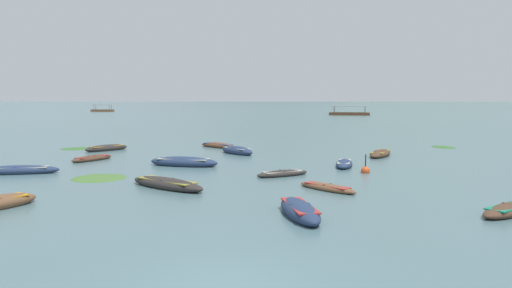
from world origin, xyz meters
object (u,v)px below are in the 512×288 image
at_px(rowboat_1, 300,211).
at_px(rowboat_9, 18,170).
at_px(rowboat_6, 237,151).
at_px(mooring_buoy, 365,171).
at_px(rowboat_7, 184,162).
at_px(rowboat_8, 344,164).
at_px(rowboat_3, 107,148).
at_px(rowboat_10, 282,174).
at_px(rowboat_12, 512,209).
at_px(rowboat_4, 218,146).
at_px(ferry_0, 103,110).
at_px(rowboat_11, 380,154).
at_px(rowboat_2, 92,158).
at_px(ferry_1, 349,113).
at_px(rowboat_5, 327,188).
at_px(rowboat_0, 167,184).

xyz_separation_m(rowboat_1, rowboat_9, (-15.05, 8.10, -0.02)).
bearing_deg(rowboat_6, mooring_buoy, -46.35).
distance_m(rowboat_7, rowboat_8, 9.62).
distance_m(rowboat_3, rowboat_6, 10.56).
bearing_deg(rowboat_10, rowboat_12, -42.40).
height_order(rowboat_7, rowboat_9, rowboat_7).
distance_m(rowboat_4, rowboat_7, 10.96).
bearing_deg(rowboat_3, ferry_0, 112.80).
xyz_separation_m(rowboat_11, mooring_buoy, (-2.21, -7.87, -0.06)).
bearing_deg(rowboat_2, rowboat_10, -22.78).
bearing_deg(ferry_1, rowboat_9, -106.42).
bearing_deg(rowboat_9, mooring_buoy, 5.45).
bearing_deg(rowboat_4, ferry_0, 116.75).
bearing_deg(rowboat_12, rowboat_5, 148.39).
bearing_deg(rowboat_1, rowboat_9, 151.70).
bearing_deg(rowboat_9, rowboat_5, -11.60).
distance_m(rowboat_2, rowboat_6, 10.13).
relative_size(rowboat_7, rowboat_9, 1.02).
relative_size(rowboat_6, rowboat_9, 0.78).
bearing_deg(rowboat_5, rowboat_10, 119.05).
distance_m(rowboat_6, rowboat_8, 9.42).
relative_size(rowboat_0, rowboat_5, 1.59).
bearing_deg(mooring_buoy, rowboat_10, -162.35).
height_order(rowboat_0, rowboat_5, rowboat_0).
xyz_separation_m(rowboat_11, ferry_0, (-70.32, 119.83, 0.28)).
xyz_separation_m(rowboat_3, rowboat_5, (16.12, -14.95, -0.07)).
distance_m(rowboat_5, rowboat_6, 14.72).
relative_size(rowboat_2, mooring_buoy, 2.88).
distance_m(rowboat_8, ferry_0, 142.24).
distance_m(rowboat_0, rowboat_10, 6.35).
height_order(rowboat_6, rowboat_8, rowboat_6).
bearing_deg(ferry_0, rowboat_2, -67.62).
height_order(rowboat_9, ferry_0, ferry_0).
bearing_deg(rowboat_6, rowboat_3, 172.64).
bearing_deg(rowboat_6, rowboat_12, -55.86).
bearing_deg(ferry_1, rowboat_1, -97.53).
distance_m(rowboat_1, rowboat_2, 19.21).
distance_m(rowboat_3, rowboat_9, 11.60).
xyz_separation_m(rowboat_2, rowboat_10, (12.62, -5.30, -0.01)).
bearing_deg(rowboat_9, ferry_0, 110.86).
bearing_deg(mooring_buoy, rowboat_4, 128.43).
xyz_separation_m(rowboat_0, rowboat_3, (-8.93, 14.97, 0.00)).
xyz_separation_m(rowboat_8, rowboat_9, (-17.85, -4.13, 0.02)).
xyz_separation_m(rowboat_5, rowboat_10, (-2.06, 3.71, 0.01)).
bearing_deg(ferry_1, rowboat_5, -97.18).
distance_m(rowboat_7, rowboat_10, 6.88).
relative_size(rowboat_6, ferry_1, 0.32).
distance_m(rowboat_11, mooring_buoy, 8.18).
height_order(rowboat_2, rowboat_9, rowboat_9).
distance_m(rowboat_2, mooring_buoy, 17.54).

